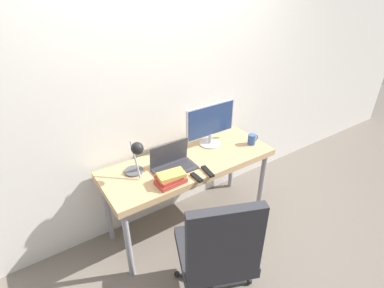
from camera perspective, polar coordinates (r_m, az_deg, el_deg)
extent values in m
plane|color=#70665B|center=(3.01, 2.75, -17.99)|extent=(12.00, 12.00, 0.00)
cube|color=silver|center=(2.74, -4.82, 9.88)|extent=(8.00, 0.05, 2.60)
cube|color=tan|center=(2.72, -0.56, -3.64)|extent=(1.59, 0.59, 0.06)
cylinder|color=gray|center=(2.56, -12.03, -18.31)|extent=(0.05, 0.05, 0.70)
cylinder|color=gray|center=(3.19, 13.09, -7.18)|extent=(0.05, 0.05, 0.70)
cylinder|color=gray|center=(2.89, -15.78, -12.11)|extent=(0.05, 0.05, 0.70)
cylinder|color=gray|center=(3.46, 7.56, -3.31)|extent=(0.05, 0.05, 0.70)
cube|color=#38383D|center=(2.58, -3.28, -4.74)|extent=(0.37, 0.21, 0.02)
cube|color=#2D2D33|center=(2.57, -3.29, -4.56)|extent=(0.31, 0.12, 0.00)
cube|color=#38383D|center=(2.58, -4.38, -1.74)|extent=(0.37, 0.04, 0.21)
cube|color=silver|center=(2.58, -4.35, -1.76)|extent=(0.33, 0.03, 0.18)
cylinder|color=#B7B7BC|center=(2.95, 3.44, 0.15)|extent=(0.21, 0.21, 0.01)
cylinder|color=#B7B7BC|center=(2.93, 3.47, 1.07)|extent=(0.04, 0.04, 0.10)
cube|color=#B7B7BC|center=(2.84, 3.53, 4.56)|extent=(0.53, 0.02, 0.32)
cube|color=navy|center=(2.83, 3.68, 4.47)|extent=(0.51, 0.00, 0.30)
cylinder|color=#4C4C51|center=(2.59, -11.01, -5.08)|extent=(0.16, 0.16, 0.02)
cylinder|color=#99999E|center=(2.46, -10.72, -2.98)|extent=(0.02, 0.15, 0.29)
sphere|color=black|center=(2.33, -10.39, -0.82)|extent=(0.10, 0.10, 0.10)
sphere|color=black|center=(2.75, 10.83, -24.28)|extent=(0.05, 0.05, 0.05)
cylinder|color=black|center=(2.71, 7.40, -25.03)|extent=(0.30, 0.14, 0.03)
sphere|color=black|center=(2.87, 4.20, -20.50)|extent=(0.05, 0.05, 0.05)
cylinder|color=black|center=(2.77, 4.03, -23.02)|extent=(0.23, 0.26, 0.03)
sphere|color=black|center=(2.76, -2.88, -23.48)|extent=(0.05, 0.05, 0.05)
cylinder|color=black|center=(2.72, 0.40, -24.63)|extent=(0.19, 0.28, 0.03)
cylinder|color=#2D2D33|center=(2.51, 4.00, -23.03)|extent=(0.04, 0.04, 0.37)
cube|color=#2D2D33|center=(2.33, 4.21, -19.63)|extent=(0.66, 0.65, 0.09)
cube|color=#2D2D33|center=(1.96, 6.28, -18.21)|extent=(0.48, 0.25, 0.55)
cube|color=#B2382D|center=(2.42, -4.03, -7.13)|extent=(0.24, 0.15, 0.04)
cube|color=#B2382D|center=(2.41, -4.48, -6.41)|extent=(0.18, 0.17, 0.03)
cube|color=gold|center=(2.39, -3.95, -5.87)|extent=(0.23, 0.15, 0.03)
cube|color=black|center=(2.47, 0.88, -6.38)|extent=(0.05, 0.14, 0.02)
cube|color=black|center=(2.54, 3.00, -5.23)|extent=(0.06, 0.17, 0.02)
cylinder|color=#385693|center=(2.98, 11.29, 0.87)|extent=(0.08, 0.08, 0.10)
torus|color=#385693|center=(3.01, 11.95, 1.12)|extent=(0.07, 0.01, 0.07)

